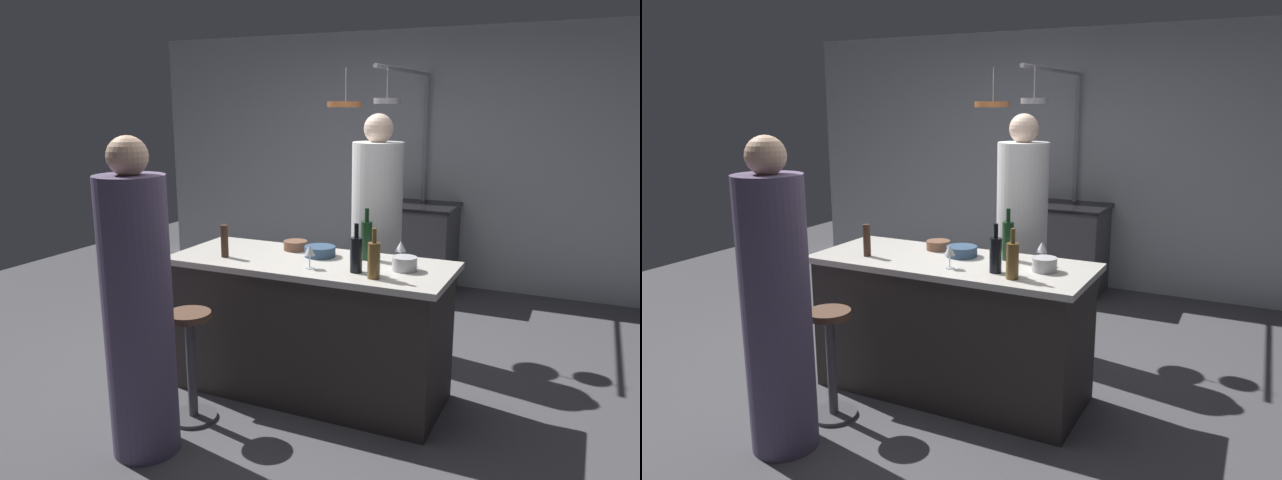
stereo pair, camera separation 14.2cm
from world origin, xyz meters
TOP-DOWN VIEW (x-y plane):
  - ground_plane at (0.00, 0.00)m, footprint 9.00×9.00m
  - back_wall at (0.00, 2.85)m, footprint 6.40×0.16m
  - kitchen_island at (0.00, 0.00)m, footprint 1.80×0.72m
  - stove_range at (0.00, 2.45)m, footprint 0.80×0.64m
  - chef at (0.13, 0.89)m, footprint 0.38×0.38m
  - bar_stool_left at (-0.49, -0.62)m, footprint 0.28×0.28m
  - guest_left at (-0.53, -0.99)m, footprint 0.36×0.36m
  - overhead_pot_rack at (-0.08, 1.89)m, footprint 0.60×1.59m
  - pepper_mill at (-0.54, -0.16)m, footprint 0.05×0.05m
  - wine_bottle_amber at (0.50, -0.21)m, footprint 0.07×0.07m
  - wine_bottle_dark at (0.36, -0.14)m, footprint 0.07×0.07m
  - wine_bottle_red at (0.32, 0.17)m, footprint 0.07×0.07m
  - wine_glass_by_chef at (0.55, 0.15)m, footprint 0.07×0.07m
  - wine_glass_near_left_guest at (0.08, -0.17)m, footprint 0.07×0.07m
  - mixing_bowl_steel at (0.61, 0.02)m, footprint 0.15×0.15m
  - mixing_bowl_wooden at (-0.21, 0.21)m, footprint 0.16×0.16m
  - mixing_bowl_blue at (0.02, 0.12)m, footprint 0.20×0.20m

SIDE VIEW (x-z plane):
  - ground_plane at x=0.00m, z-range 0.00..0.00m
  - bar_stool_left at x=-0.49m, z-range 0.04..0.72m
  - stove_range at x=0.00m, z-range 0.00..0.89m
  - kitchen_island at x=0.00m, z-range 0.00..0.90m
  - guest_left at x=-0.53m, z-range -0.06..1.65m
  - chef at x=0.13m, z-range -0.07..1.73m
  - mixing_bowl_wooden at x=-0.21m, z-range 0.90..0.96m
  - mixing_bowl_blue at x=0.02m, z-range 0.90..0.97m
  - mixing_bowl_steel at x=0.61m, z-range 0.90..0.98m
  - pepper_mill at x=-0.54m, z-range 0.90..1.11m
  - wine_glass_by_chef at x=0.55m, z-range 0.93..1.08m
  - wine_glass_near_left_guest at x=0.08m, z-range 0.93..1.08m
  - wine_bottle_amber at x=0.50m, z-range 0.86..1.15m
  - wine_bottle_dark at x=0.36m, z-range 0.86..1.16m
  - wine_bottle_red at x=0.32m, z-range 0.86..1.19m
  - back_wall at x=0.00m, z-range 0.00..2.60m
  - overhead_pot_rack at x=-0.08m, z-range 0.55..2.72m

